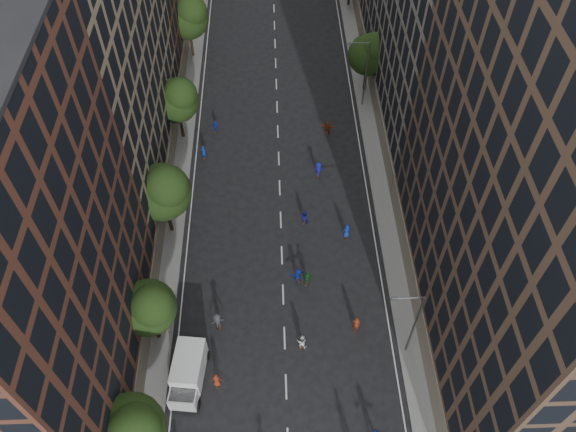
# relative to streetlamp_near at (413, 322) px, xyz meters

# --- Properties ---
(ground) EXTENTS (240.00, 240.00, 0.00)m
(ground) POSITION_rel_streetlamp_near_xyz_m (-10.37, 28.00, -5.17)
(ground) COLOR black
(ground) RESTS_ON ground
(sidewalk_left) EXTENTS (4.00, 105.00, 0.15)m
(sidewalk_left) POSITION_rel_streetlamp_near_xyz_m (-22.37, 35.50, -5.09)
(sidewalk_left) COLOR slate
(sidewalk_left) RESTS_ON ground
(sidewalk_right) EXTENTS (4.00, 105.00, 0.15)m
(sidewalk_right) POSITION_rel_streetlamp_near_xyz_m (1.63, 35.50, -5.09)
(sidewalk_right) COLOR slate
(sidewalk_right) RESTS_ON ground
(bldg_left_b) EXTENTS (14.00, 26.00, 34.00)m
(bldg_left_b) POSITION_rel_streetlamp_near_xyz_m (-29.37, 23.00, 11.83)
(bldg_left_b) COLOR #877358
(bldg_left_b) RESTS_ON ground
(bldg_right_a) EXTENTS (14.00, 30.00, 36.00)m
(bldg_right_a) POSITION_rel_streetlamp_near_xyz_m (8.63, 3.00, 12.83)
(bldg_right_a) COLOR #4E382A
(bldg_right_a) RESTS_ON ground
(tree_left_0) EXTENTS (5.20, 5.20, 8.83)m
(tree_left_0) POSITION_rel_streetlamp_near_xyz_m (-21.38, -8.15, 0.79)
(tree_left_0) COLOR black
(tree_left_0) RESTS_ON ground
(tree_left_1) EXTENTS (4.80, 4.80, 8.21)m
(tree_left_1) POSITION_rel_streetlamp_near_xyz_m (-21.39, 1.86, 0.38)
(tree_left_1) COLOR black
(tree_left_1) RESTS_ON ground
(tree_left_2) EXTENTS (5.60, 5.60, 9.45)m
(tree_left_2) POSITION_rel_streetlamp_near_xyz_m (-21.36, 13.83, 1.19)
(tree_left_2) COLOR black
(tree_left_2) RESTS_ON ground
(tree_left_3) EXTENTS (5.00, 5.00, 8.58)m
(tree_left_3) POSITION_rel_streetlamp_near_xyz_m (-21.38, 27.85, 0.65)
(tree_left_3) COLOR black
(tree_left_3) RESTS_ON ground
(tree_left_4) EXTENTS (5.40, 5.40, 9.08)m
(tree_left_4) POSITION_rel_streetlamp_near_xyz_m (-21.37, 43.84, 0.93)
(tree_left_4) COLOR black
(tree_left_4) RESTS_ON ground
(tree_right_a) EXTENTS (5.00, 5.00, 8.39)m
(tree_right_a) POSITION_rel_streetlamp_near_xyz_m (1.02, 35.85, 0.46)
(tree_right_a) COLOR black
(tree_right_a) RESTS_ON ground
(streetlamp_near) EXTENTS (2.64, 0.22, 9.06)m
(streetlamp_near) POSITION_rel_streetlamp_near_xyz_m (0.00, 0.00, 0.00)
(streetlamp_near) COLOR #595B60
(streetlamp_near) RESTS_ON ground
(streetlamp_far) EXTENTS (2.64, 0.22, 9.06)m
(streetlamp_far) POSITION_rel_streetlamp_near_xyz_m (0.00, 33.00, 0.00)
(streetlamp_far) COLOR #595B60
(streetlamp_far) RESTS_ON ground
(cargo_van) EXTENTS (3.12, 5.63, 2.87)m
(cargo_van) POSITION_rel_streetlamp_near_xyz_m (-18.48, -2.14, -3.66)
(cargo_van) COLOR white
(cargo_van) RESTS_ON ground
(skater_4) EXTENTS (1.17, 0.64, 1.89)m
(skater_4) POSITION_rel_streetlamp_near_xyz_m (-18.63, 0.37, -4.22)
(skater_4) COLOR #133A9D
(skater_4) RESTS_ON ground
(skater_6) EXTENTS (0.85, 0.58, 1.69)m
(skater_6) POSITION_rel_streetlamp_near_xyz_m (-16.15, -2.61, -4.33)
(skater_6) COLOR maroon
(skater_6) RESTS_ON ground
(skater_7) EXTENTS (0.77, 0.61, 1.85)m
(skater_7) POSITION_rel_streetlamp_near_xyz_m (-3.94, 2.20, -4.24)
(skater_7) COLOR maroon
(skater_7) RESTS_ON ground
(skater_8) EXTENTS (1.02, 0.88, 1.78)m
(skater_8) POSITION_rel_streetlamp_near_xyz_m (-8.88, 0.65, -4.28)
(skater_8) COLOR white
(skater_8) RESTS_ON ground
(skater_9) EXTENTS (1.39, 1.03, 1.92)m
(skater_9) POSITION_rel_streetlamp_near_xyz_m (-16.31, 2.87, -4.21)
(skater_9) COLOR #37383C
(skater_9) RESTS_ON ground
(skater_10) EXTENTS (1.17, 0.82, 1.85)m
(skater_10) POSITION_rel_streetlamp_near_xyz_m (-8.03, 7.15, -4.25)
(skater_10) COLOR #1A5925
(skater_10) RESTS_ON ground
(skater_11) EXTENTS (1.61, 1.04, 1.66)m
(skater_11) POSITION_rel_streetlamp_near_xyz_m (-8.92, 7.57, -4.34)
(skater_11) COLOR #162DB7
(skater_11) RESTS_ON ground
(skater_12) EXTENTS (0.94, 0.75, 1.69)m
(skater_12) POSITION_rel_streetlamp_near_xyz_m (-3.76, 12.65, -4.32)
(skater_12) COLOR #132F9F
(skater_12) RESTS_ON ground
(skater_13) EXTENTS (0.77, 0.60, 1.86)m
(skater_13) POSITION_rel_streetlamp_near_xyz_m (-18.87, 24.29, -4.24)
(skater_13) COLOR navy
(skater_13) RESTS_ON ground
(skater_14) EXTENTS (0.95, 0.84, 1.62)m
(skater_14) POSITION_rel_streetlamp_near_xyz_m (-7.92, 14.65, -4.36)
(skater_14) COLOR #121596
(skater_14) RESTS_ON ground
(skater_15) EXTENTS (1.21, 0.74, 1.81)m
(skater_15) POSITION_rel_streetlamp_near_xyz_m (-6.04, 21.28, -4.26)
(skater_15) COLOR #1517AB
(skater_15) RESTS_ON ground
(skater_16) EXTENTS (1.01, 0.67, 1.59)m
(skater_16) POSITION_rel_streetlamp_near_xyz_m (-17.72, 28.74, -4.37)
(skater_16) COLOR #1633B9
(skater_16) RESTS_ON ground
(skater_17) EXTENTS (1.70, 0.89, 1.75)m
(skater_17) POSITION_rel_streetlamp_near_xyz_m (-4.53, 27.97, -4.29)
(skater_17) COLOR #943518
(skater_17) RESTS_ON ground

